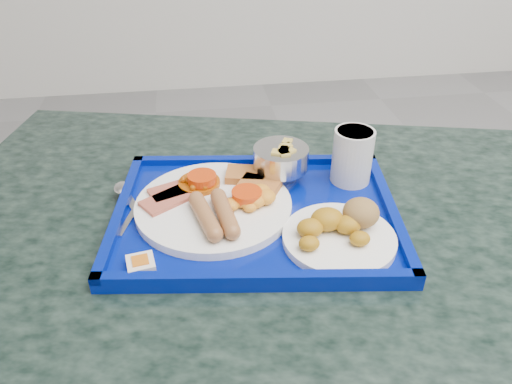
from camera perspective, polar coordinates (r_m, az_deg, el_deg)
table at (r=0.96m, az=-0.43°, el=-11.19°), size 1.26×0.99×0.70m
tray at (r=0.83m, az=-0.00°, el=-2.65°), size 0.50×0.40×0.03m
main_plate at (r=0.83m, az=-4.26°, el=-1.13°), size 0.26×0.26×0.04m
bread_plate at (r=0.77m, az=9.69°, el=-4.28°), size 0.17×0.17×0.06m
fruit_bowl at (r=0.88m, az=2.88°, el=3.82°), size 0.10×0.10×0.07m
juice_cup at (r=0.90m, az=10.97°, el=4.23°), size 0.07×0.07×0.10m
spoon at (r=0.89m, az=-14.79°, el=-0.27°), size 0.07×0.16×0.01m
knife at (r=0.85m, az=-13.50°, el=-2.09°), size 0.08×0.18×0.00m
jam_packet at (r=0.73m, az=-13.03°, el=-8.03°), size 0.04×0.04×0.02m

